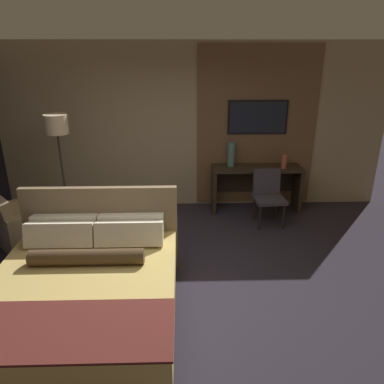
{
  "coord_description": "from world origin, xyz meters",
  "views": [
    {
      "loc": [
        0.09,
        -3.75,
        2.72
      ],
      "look_at": [
        0.22,
        0.9,
        0.89
      ],
      "focal_mm": 35.0,
      "sensor_mm": 36.0,
      "label": 1
    }
  ],
  "objects_px": {
    "desk_chair": "(268,192)",
    "floor_lamp": "(58,134)",
    "desk": "(256,181)",
    "armchair_by_window": "(25,227)",
    "vase_short": "(284,161)",
    "bed": "(85,292)",
    "tv": "(258,117)",
    "vase_tall": "(231,154)"
  },
  "relations": [
    {
      "from": "armchair_by_window",
      "to": "desk",
      "type": "bearing_deg",
      "value": -113.29
    },
    {
      "from": "desk",
      "to": "tv",
      "type": "distance_m",
      "value": 1.09
    },
    {
      "from": "vase_short",
      "to": "armchair_by_window",
      "type": "bearing_deg",
      "value": -164.7
    },
    {
      "from": "desk",
      "to": "floor_lamp",
      "type": "height_order",
      "value": "floor_lamp"
    },
    {
      "from": "desk_chair",
      "to": "floor_lamp",
      "type": "height_order",
      "value": "floor_lamp"
    },
    {
      "from": "bed",
      "to": "floor_lamp",
      "type": "height_order",
      "value": "floor_lamp"
    },
    {
      "from": "vase_short",
      "to": "floor_lamp",
      "type": "bearing_deg",
      "value": -171.43
    },
    {
      "from": "tv",
      "to": "desk_chair",
      "type": "relative_size",
      "value": 1.14
    },
    {
      "from": "desk",
      "to": "armchair_by_window",
      "type": "bearing_deg",
      "value": -161.53
    },
    {
      "from": "bed",
      "to": "desk_chair",
      "type": "xyz_separation_m",
      "value": [
        2.39,
        2.27,
        0.19
      ]
    },
    {
      "from": "desk_chair",
      "to": "armchair_by_window",
      "type": "distance_m",
      "value": 3.7
    },
    {
      "from": "bed",
      "to": "desk_chair",
      "type": "height_order",
      "value": "bed"
    },
    {
      "from": "armchair_by_window",
      "to": "floor_lamp",
      "type": "height_order",
      "value": "floor_lamp"
    },
    {
      "from": "tv",
      "to": "floor_lamp",
      "type": "bearing_deg",
      "value": -165.07
    },
    {
      "from": "bed",
      "to": "armchair_by_window",
      "type": "distance_m",
      "value": 2.05
    },
    {
      "from": "bed",
      "to": "vase_tall",
      "type": "bearing_deg",
      "value": 57.04
    },
    {
      "from": "bed",
      "to": "vase_short",
      "type": "relative_size",
      "value": 9.21
    },
    {
      "from": "desk",
      "to": "vase_short",
      "type": "xyz_separation_m",
      "value": [
        0.43,
        -0.1,
        0.38
      ]
    },
    {
      "from": "desk",
      "to": "armchair_by_window",
      "type": "height_order",
      "value": "armchair_by_window"
    },
    {
      "from": "tv",
      "to": "armchair_by_window",
      "type": "distance_m",
      "value": 4.02
    },
    {
      "from": "desk",
      "to": "desk_chair",
      "type": "distance_m",
      "value": 0.55
    },
    {
      "from": "tv",
      "to": "vase_short",
      "type": "relative_size",
      "value": 4.23
    },
    {
      "from": "desk_chair",
      "to": "floor_lamp",
      "type": "bearing_deg",
      "value": 176.42
    },
    {
      "from": "bed",
      "to": "vase_tall",
      "type": "distance_m",
      "value": 3.48
    },
    {
      "from": "floor_lamp",
      "to": "vase_short",
      "type": "bearing_deg",
      "value": 8.57
    },
    {
      "from": "desk",
      "to": "vase_short",
      "type": "relative_size",
      "value": 6.44
    },
    {
      "from": "desk_chair",
      "to": "vase_tall",
      "type": "xyz_separation_m",
      "value": [
        -0.53,
        0.61,
        0.46
      ]
    },
    {
      "from": "bed",
      "to": "tv",
      "type": "bearing_deg",
      "value": 52.54
    },
    {
      "from": "vase_short",
      "to": "tv",
      "type": "bearing_deg",
      "value": 145.86
    },
    {
      "from": "floor_lamp",
      "to": "vase_short",
      "type": "distance_m",
      "value": 3.62
    },
    {
      "from": "desk",
      "to": "floor_lamp",
      "type": "bearing_deg",
      "value": -168.52
    },
    {
      "from": "floor_lamp",
      "to": "vase_short",
      "type": "height_order",
      "value": "floor_lamp"
    },
    {
      "from": "armchair_by_window",
      "to": "desk_chair",
      "type": "bearing_deg",
      "value": -121.74
    },
    {
      "from": "floor_lamp",
      "to": "vase_tall",
      "type": "bearing_deg",
      "value": 14.61
    },
    {
      "from": "bed",
      "to": "desk",
      "type": "height_order",
      "value": "bed"
    },
    {
      "from": "desk",
      "to": "floor_lamp",
      "type": "xyz_separation_m",
      "value": [
        -3.1,
        -0.63,
        0.99
      ]
    },
    {
      "from": "bed",
      "to": "vase_short",
      "type": "height_order",
      "value": "bed"
    },
    {
      "from": "tv",
      "to": "vase_short",
      "type": "xyz_separation_m",
      "value": [
        0.43,
        -0.29,
        -0.69
      ]
    },
    {
      "from": "desk_chair",
      "to": "armchair_by_window",
      "type": "height_order",
      "value": "desk_chair"
    },
    {
      "from": "desk",
      "to": "vase_short",
      "type": "bearing_deg",
      "value": -12.59
    },
    {
      "from": "desk_chair",
      "to": "floor_lamp",
      "type": "xyz_separation_m",
      "value": [
        -3.19,
        -0.09,
        0.99
      ]
    },
    {
      "from": "bed",
      "to": "floor_lamp",
      "type": "distance_m",
      "value": 2.6
    }
  ]
}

